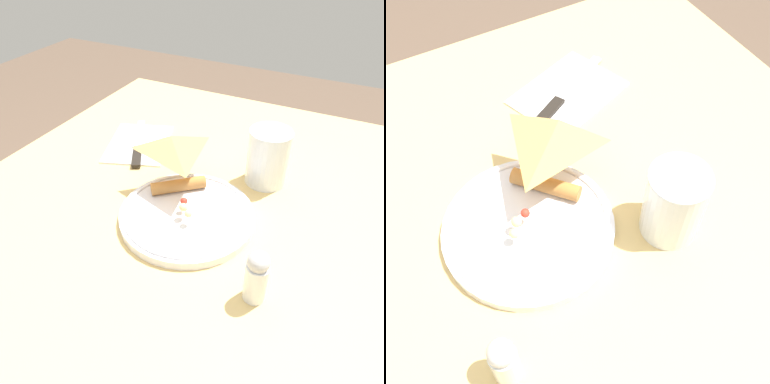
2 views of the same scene
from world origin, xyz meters
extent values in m
plane|color=brown|center=(0.00, 0.00, 0.00)|extent=(6.00, 6.00, 0.00)
cube|color=#DBB770|center=(0.00, 0.00, 0.76)|extent=(1.20, 0.84, 0.03)
cube|color=#4C3823|center=(0.55, 0.37, 0.37)|extent=(0.06, 0.06, 0.74)
cylinder|color=white|center=(0.05, -0.04, 0.78)|extent=(0.24, 0.24, 0.02)
torus|color=white|center=(0.05, -0.04, 0.79)|extent=(0.23, 0.23, 0.01)
pyramid|color=#DBA351|center=(0.05, -0.04, 0.80)|extent=(0.17, 0.17, 0.02)
cylinder|color=#B77A3D|center=(0.10, 0.00, 0.80)|extent=(0.09, 0.10, 0.02)
sphere|color=#EFDB93|center=(0.03, -0.05, 0.81)|extent=(0.02, 0.02, 0.02)
sphere|color=#EFDB93|center=(0.02, -0.06, 0.81)|extent=(0.01, 0.01, 0.01)
sphere|color=red|center=(0.05, -0.04, 0.81)|extent=(0.01, 0.01, 0.01)
cylinder|color=white|center=(0.23, -0.13, 0.83)|extent=(0.08, 0.08, 0.12)
cylinder|color=#B27F42|center=(0.23, -0.13, 0.81)|extent=(0.07, 0.07, 0.09)
torus|color=white|center=(0.23, -0.13, 0.88)|extent=(0.08, 0.08, 0.00)
cube|color=white|center=(0.24, 0.18, 0.77)|extent=(0.22, 0.19, 0.00)
cube|color=black|center=(0.18, 0.15, 0.78)|extent=(0.08, 0.06, 0.01)
cube|color=silver|center=(0.27, 0.20, 0.78)|extent=(0.12, 0.08, 0.00)
ellipsoid|color=silver|center=(0.32, 0.23, 0.78)|extent=(0.03, 0.02, 0.00)
cylinder|color=white|center=(-0.06, -0.21, 0.80)|extent=(0.03, 0.03, 0.07)
sphere|color=silver|center=(-0.06, -0.21, 0.85)|extent=(0.03, 0.03, 0.03)
camera|label=1|loc=(-0.41, -0.28, 1.23)|focal=35.00mm
camera|label=2|loc=(-0.07, -0.39, 1.36)|focal=45.00mm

